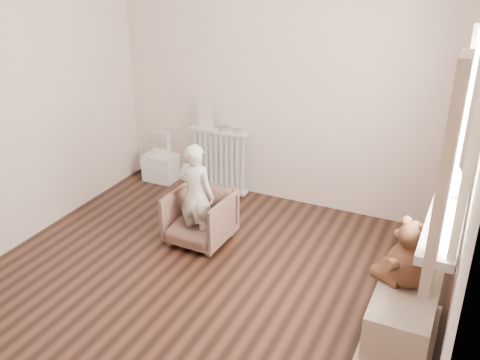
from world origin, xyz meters
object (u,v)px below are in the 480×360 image
at_px(toy_vanity, 160,157).
at_px(child, 196,195).
at_px(toy_bench, 403,313).
at_px(teddy_bear, 412,245).
at_px(plush_cat, 452,183).
at_px(radiator, 219,157).
at_px(armchair, 200,217).

distance_m(toy_vanity, child, 1.49).
bearing_deg(toy_bench, teddy_bear, 100.53).
xyz_separation_m(teddy_bear, plush_cat, (0.16, 0.37, 0.33)).
bearing_deg(teddy_bear, radiator, 168.65).
bearing_deg(plush_cat, radiator, 169.37).
bearing_deg(radiator, toy_vanity, -177.62).
bearing_deg(toy_vanity, plush_cat, -18.48).
bearing_deg(radiator, plush_cat, -24.24).
distance_m(radiator, toy_vanity, 0.73).
xyz_separation_m(radiator, armchair, (0.33, -1.01, -0.15)).
height_order(radiator, teddy_bear, teddy_bear).
height_order(toy_vanity, toy_bench, toy_vanity).
bearing_deg(teddy_bear, toy_bench, -57.73).
relative_size(armchair, toy_bench, 0.70).
relative_size(radiator, toy_vanity, 1.24).
relative_size(toy_bench, plush_cat, 2.66).
xyz_separation_m(armchair, toy_bench, (1.87, -0.51, -0.04)).
relative_size(teddy_bear, plush_cat, 1.73).
xyz_separation_m(child, plush_cat, (2.01, 0.01, 0.51)).
height_order(radiator, armchair, radiator).
height_order(child, teddy_bear, child).
xyz_separation_m(armchair, teddy_bear, (1.85, -0.41, 0.43)).
xyz_separation_m(toy_vanity, toy_bench, (2.93, -1.50, -0.08)).
xyz_separation_m(toy_bench, plush_cat, (0.14, 0.47, 0.80)).
distance_m(radiator, armchair, 1.08).
bearing_deg(toy_bench, armchair, 164.61).
relative_size(radiator, plush_cat, 2.42).
bearing_deg(teddy_bear, plush_cat, 88.28).
height_order(toy_vanity, teddy_bear, teddy_bear).
height_order(child, plush_cat, plush_cat).
relative_size(toy_vanity, toy_bench, 0.73).
bearing_deg(toy_bench, toy_vanity, 152.89).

